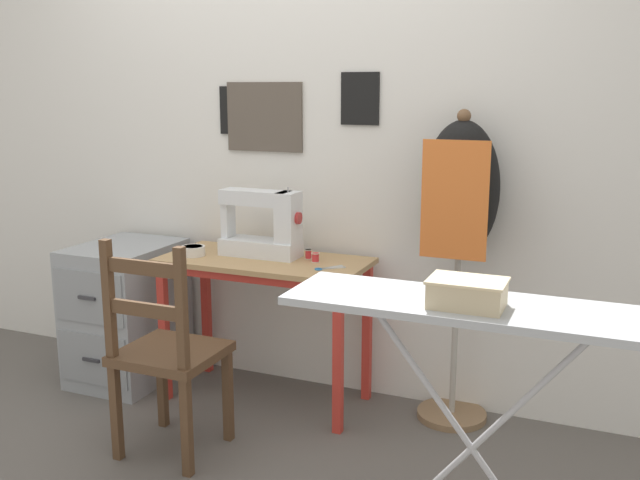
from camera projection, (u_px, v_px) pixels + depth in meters
name	position (u px, v px, depth m)	size (l,w,h in m)	color
ground_plane	(244.00, 418.00, 3.32)	(14.00, 14.00, 0.00)	#5B5651
wall_back	(290.00, 135.00, 3.53)	(10.00, 0.07, 2.55)	silver
sewing_table	(264.00, 281.00, 3.39)	(0.99, 0.46, 0.71)	tan
sewing_machine	(265.00, 226.00, 3.40)	(0.40, 0.15, 0.34)	white
fabric_bowl	(193.00, 251.00, 3.44)	(0.12, 0.12, 0.05)	silver
scissors	(325.00, 268.00, 3.19)	(0.12, 0.12, 0.01)	silver
thread_spool_near_machine	(308.00, 254.00, 3.37)	(0.04, 0.04, 0.04)	red
thread_spool_mid_table	(315.00, 258.00, 3.31)	(0.04, 0.04, 0.04)	red
wooden_chair	(167.00, 354.00, 2.92)	(0.40, 0.38, 0.93)	#513823
filing_cabinet	(127.00, 312.00, 3.71)	(0.44, 0.58, 0.72)	#93999E
dress_form	(460.00, 205.00, 3.11)	(0.33, 0.32, 1.42)	#846647
ironing_board	(478.00, 321.00, 2.08)	(1.14, 0.33, 0.90)	#ADB2B7
storage_box	(467.00, 293.00, 2.03)	(0.22, 0.15, 0.08)	beige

